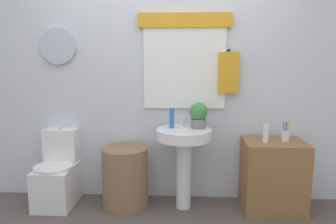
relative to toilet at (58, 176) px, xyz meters
name	(u,v)px	position (x,y,z in m)	size (l,w,h in m)	color
back_wall	(162,75)	(1.05, 0.26, 1.01)	(4.40, 0.18, 2.60)	silver
toilet	(58,176)	(0.00, 0.00, 0.00)	(0.38, 0.51, 0.77)	white
laundry_hamper	(125,177)	(0.70, -0.03, 0.01)	(0.45, 0.45, 0.61)	#846647
pedestal_sink	(184,148)	(1.28, -0.03, 0.32)	(0.53, 0.53, 0.80)	white
faucet	(184,122)	(1.28, 0.09, 0.56)	(0.03, 0.03, 0.10)	silver
wooden_cabinet	(273,176)	(2.15, -0.03, 0.05)	(0.58, 0.44, 0.69)	olive
soap_bottle	(172,118)	(1.16, 0.02, 0.61)	(0.05, 0.05, 0.20)	#2D6BB7
potted_plant	(199,115)	(1.42, 0.03, 0.64)	(0.18, 0.18, 0.25)	slate
lotion_bottle	(266,134)	(2.05, -0.07, 0.48)	(0.05, 0.05, 0.17)	white
toothbrush_cup	(285,135)	(2.25, -0.01, 0.45)	(0.08, 0.08, 0.18)	silver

